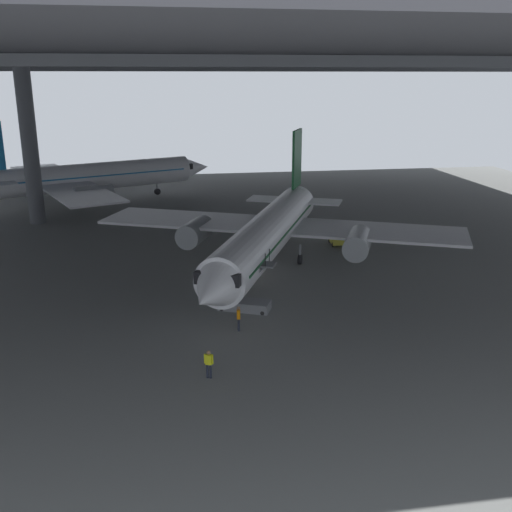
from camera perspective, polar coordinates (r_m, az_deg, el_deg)
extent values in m
plane|color=slate|center=(51.22, -0.59, -1.70)|extent=(110.00, 110.00, 0.00)
cylinder|color=#4C4F54|center=(71.98, -20.91, 9.82)|extent=(1.78, 1.78, 17.62)
cube|color=#38383D|center=(62.19, -2.70, 18.63)|extent=(121.00, 99.00, 1.20)
cube|color=#4C4F54|center=(37.71, 2.04, 18.22)|extent=(115.50, 0.50, 0.70)
cube|color=#4C4F54|center=(78.57, -4.19, 17.52)|extent=(115.50, 0.50, 0.70)
cylinder|color=white|center=(51.00, 1.12, 2.20)|extent=(14.26, 25.94, 3.60)
cone|color=white|center=(37.23, -4.36, -3.50)|extent=(4.98, 5.38, 3.53)
cube|color=black|center=(39.10, -3.29, -1.76)|extent=(3.82, 3.55, 0.79)
cone|color=white|center=(65.26, 4.26, 5.75)|extent=(5.15, 6.50, 3.06)
cube|color=#19592D|center=(62.34, 3.95, 9.32)|extent=(1.83, 3.68, 5.89)
cube|color=white|center=(61.67, 6.01, 5.22)|extent=(5.38, 4.56, 0.16)
cube|color=white|center=(62.61, 1.43, 5.48)|extent=(5.38, 4.56, 0.16)
cube|color=white|center=(54.01, 11.89, 2.28)|extent=(16.41, 12.13, 0.24)
cylinder|color=#9EA3A8|center=(52.39, 9.75, 1.24)|extent=(3.95, 5.18, 2.23)
cube|color=white|center=(57.87, -6.87, 3.50)|extent=(16.41, 12.13, 0.24)
cylinder|color=#9EA3A8|center=(55.61, -5.85, 2.31)|extent=(3.95, 5.18, 2.23)
cube|color=#19592D|center=(50.93, 1.12, 2.50)|extent=(13.52, 24.18, 0.16)
cylinder|color=#9EA3A8|center=(43.36, -1.71, -3.48)|extent=(0.20, 0.20, 1.15)
cylinder|color=black|center=(43.64, -1.70, -4.46)|extent=(0.64, 0.94, 0.90)
cylinder|color=#9EA3A8|center=(53.57, 4.26, 0.50)|extent=(0.20, 0.20, 1.15)
cylinder|color=black|center=(53.80, 4.25, -0.32)|extent=(0.64, 0.94, 0.90)
cylinder|color=#9EA3A8|center=(54.59, -0.69, 0.86)|extent=(0.20, 0.20, 1.15)
cylinder|color=black|center=(54.82, -0.69, 0.06)|extent=(0.64, 0.94, 0.90)
cube|color=slate|center=(43.40, -1.12, -4.72)|extent=(4.03, 2.90, 0.70)
cube|color=slate|center=(42.78, -1.14, -2.49)|extent=(3.70, 2.61, 2.97)
cube|color=slate|center=(41.91, 1.09, -0.84)|extent=(1.54, 1.64, 0.12)
cylinder|color=black|center=(42.31, 1.28, 0.05)|extent=(0.06, 0.06, 1.00)
cylinder|color=black|center=(41.20, 0.90, -0.42)|extent=(0.06, 0.06, 1.00)
cylinder|color=black|center=(43.74, 1.06, -4.83)|extent=(0.32, 0.23, 0.30)
cylinder|color=black|center=(42.48, 0.61, -5.50)|extent=(0.32, 0.23, 0.30)
cylinder|color=black|center=(44.51, -2.78, -4.45)|extent=(0.32, 0.23, 0.30)
cylinder|color=black|center=(43.27, -3.33, -5.10)|extent=(0.32, 0.23, 0.30)
cylinder|color=#232838|center=(34.16, -4.69, -10.95)|extent=(0.14, 0.14, 0.85)
cylinder|color=#232838|center=(34.11, -4.39, -10.98)|extent=(0.14, 0.14, 0.85)
cube|color=yellow|center=(33.80, -4.57, -9.87)|extent=(0.42, 0.34, 0.60)
cylinder|color=yellow|center=(33.85, -4.95, -9.79)|extent=(0.09, 0.09, 0.57)
cylinder|color=yellow|center=(33.73, -4.19, -9.87)|extent=(0.09, 0.09, 0.57)
sphere|color=#8C6647|center=(33.61, -4.59, -9.22)|extent=(0.23, 0.23, 0.23)
cylinder|color=#232838|center=(40.01, -1.69, -6.55)|extent=(0.14, 0.14, 0.86)
cylinder|color=#232838|center=(39.84, -1.67, -6.65)|extent=(0.14, 0.14, 0.86)
cube|color=orange|center=(39.64, -1.69, -5.62)|extent=(0.24, 0.37, 0.61)
cylinder|color=orange|center=(39.84, -1.72, -5.45)|extent=(0.09, 0.09, 0.58)
cylinder|color=orange|center=(39.41, -1.67, -5.71)|extent=(0.09, 0.09, 0.58)
sphere|color=#8C6647|center=(39.47, -1.70, -5.04)|extent=(0.23, 0.23, 0.23)
cylinder|color=white|center=(83.25, -15.34, 7.38)|extent=(26.24, 13.48, 3.60)
cone|color=white|center=(88.59, -5.90, 8.44)|extent=(5.34, 4.90, 3.53)
cube|color=black|center=(87.58, -7.27, 8.59)|extent=(3.49, 3.79, 0.79)
cube|color=white|center=(78.25, -23.14, 6.45)|extent=(4.46, 5.36, 0.16)
cube|color=white|center=(91.22, -19.67, 7.56)|extent=(11.76, 16.43, 0.24)
cylinder|color=#9EA3A8|center=(90.00, -18.15, 7.18)|extent=(5.18, 3.84, 2.23)
cube|color=white|center=(73.29, -16.45, 5.77)|extent=(11.76, 16.43, 0.24)
cylinder|color=#9EA3A8|center=(75.64, -15.35, 5.70)|extent=(5.18, 3.84, 2.23)
cube|color=#1972B2|center=(83.21, -15.35, 7.57)|extent=(24.45, 12.81, 0.16)
cylinder|color=#9EA3A8|center=(86.52, -9.48, 6.65)|extent=(0.20, 0.20, 1.15)
cylinder|color=black|center=(86.67, -9.46, 6.13)|extent=(0.95, 0.62, 0.90)
cylinder|color=#9EA3A8|center=(85.22, -17.38, 5.95)|extent=(0.20, 0.20, 1.15)
cylinder|color=black|center=(85.37, -17.34, 5.42)|extent=(0.95, 0.62, 0.90)
cylinder|color=#9EA3A8|center=(80.65, -16.50, 5.44)|extent=(0.20, 0.20, 1.15)
cylinder|color=black|center=(80.80, -16.46, 4.88)|extent=(0.95, 0.62, 0.90)
cube|color=yellow|center=(60.37, 7.75, 1.59)|extent=(1.35, 2.28, 0.70)
cylinder|color=black|center=(59.84, 8.42, 1.10)|extent=(0.21, 0.45, 0.44)
cylinder|color=black|center=(59.59, 7.39, 1.07)|extent=(0.21, 0.45, 0.44)
cylinder|color=black|center=(61.34, 8.07, 1.50)|extent=(0.21, 0.45, 0.44)
cylinder|color=black|center=(61.09, 7.07, 1.48)|extent=(0.21, 0.45, 0.44)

